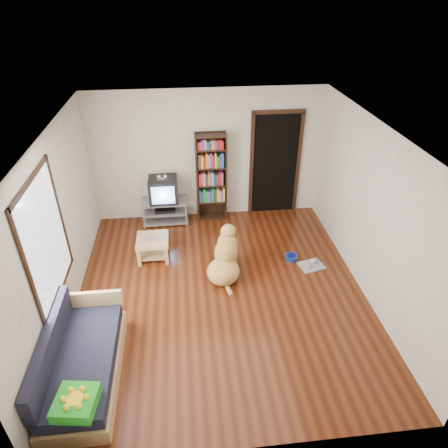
{
  "coord_description": "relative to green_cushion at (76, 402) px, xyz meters",
  "views": [
    {
      "loc": [
        -0.49,
        -4.8,
        4.3
      ],
      "look_at": [
        0.11,
        0.6,
        0.9
      ],
      "focal_mm": 32.0,
      "sensor_mm": 36.0,
      "label": 1
    }
  ],
  "objects": [
    {
      "name": "wall_left",
      "position": [
        -0.5,
        2.09,
        0.81
      ],
      "size": [
        0.0,
        5.0,
        5.0
      ],
      "primitive_type": "plane",
      "rotation": [
        1.57,
        0.0,
        1.57
      ],
      "color": "silver",
      "rests_on": "ground"
    },
    {
      "name": "bookshelf",
      "position": [
        1.8,
        4.44,
        0.51
      ],
      "size": [
        0.6,
        0.3,
        1.8
      ],
      "color": "black",
      "rests_on": "ground"
    },
    {
      "name": "wall_back",
      "position": [
        1.75,
        4.59,
        0.81
      ],
      "size": [
        4.5,
        0.0,
        4.5
      ],
      "primitive_type": "plane",
      "rotation": [
        1.57,
        0.0,
        0.0
      ],
      "color": "silver",
      "rests_on": "ground"
    },
    {
      "name": "wall_right",
      "position": [
        4.0,
        2.09,
        0.81
      ],
      "size": [
        0.0,
        5.0,
        5.0
      ],
      "primitive_type": "plane",
      "rotation": [
        1.57,
        0.0,
        -1.57
      ],
      "color": "silver",
      "rests_on": "ground"
    },
    {
      "name": "wall_front",
      "position": [
        1.75,
        -0.41,
        0.81
      ],
      "size": [
        4.5,
        0.0,
        4.5
      ],
      "primitive_type": "plane",
      "rotation": [
        -1.57,
        0.0,
        0.0
      ],
      "color": "silver",
      "rests_on": "ground"
    },
    {
      "name": "tv_stand",
      "position": [
        0.85,
        4.34,
        -0.22
      ],
      "size": [
        0.9,
        0.45,
        0.5
      ],
      "color": "#99999E",
      "rests_on": "ground"
    },
    {
      "name": "grey_rag",
      "position": [
        3.38,
        2.57,
        -0.48
      ],
      "size": [
        0.47,
        0.41,
        0.03
      ],
      "primitive_type": "cube",
      "rotation": [
        0.0,
        0.0,
        0.25
      ],
      "color": "#979797",
      "rests_on": "ground"
    },
    {
      "name": "laptop",
      "position": [
        0.65,
        3.12,
        -0.08
      ],
      "size": [
        0.3,
        0.21,
        0.02
      ],
      "primitive_type": "imported",
      "rotation": [
        0.0,
        0.0,
        0.11
      ],
      "color": "silver",
      "rests_on": "coffee_table"
    },
    {
      "name": "window",
      "position": [
        -0.48,
        1.59,
        1.01
      ],
      "size": [
        0.03,
        1.46,
        1.7
      ],
      "color": "white",
      "rests_on": "wall_left"
    },
    {
      "name": "sofa",
      "position": [
        -0.12,
        0.71,
        -0.23
      ],
      "size": [
        0.8,
        1.8,
        0.8
      ],
      "color": "tan",
      "rests_on": "ground"
    },
    {
      "name": "dog_bowl",
      "position": [
        3.08,
        2.82,
        -0.45
      ],
      "size": [
        0.22,
        0.22,
        0.08
      ],
      "primitive_type": "cylinder",
      "color": "navy",
      "rests_on": "ground"
    },
    {
      "name": "crt_tv",
      "position": [
        0.85,
        4.37,
        0.25
      ],
      "size": [
        0.55,
        0.52,
        0.58
      ],
      "color": "black",
      "rests_on": "tv_stand"
    },
    {
      "name": "doorway",
      "position": [
        3.1,
        4.57,
        0.63
      ],
      "size": [
        1.03,
        0.05,
        2.19
      ],
      "color": "black",
      "rests_on": "wall_back"
    },
    {
      "name": "dog",
      "position": [
        1.87,
        2.54,
        -0.17
      ],
      "size": [
        0.7,
        1.05,
        0.86
      ],
      "color": "gold",
      "rests_on": "ground"
    },
    {
      "name": "ceiling",
      "position": [
        1.75,
        2.09,
        2.11
      ],
      "size": [
        5.0,
        5.0,
        0.0
      ],
      "primitive_type": "plane",
      "rotation": [
        3.14,
        0.0,
        0.0
      ],
      "color": "white",
      "rests_on": "ground"
    },
    {
      "name": "green_cushion",
      "position": [
        0.0,
        0.0,
        0.0
      ],
      "size": [
        0.48,
        0.48,
        0.14
      ],
      "primitive_type": "cube",
      "rotation": [
        0.0,
        0.0,
        -0.15
      ],
      "color": "green",
      "rests_on": "sofa"
    },
    {
      "name": "ground",
      "position": [
        1.75,
        2.09,
        -0.49
      ],
      "size": [
        5.0,
        5.0,
        0.0
      ],
      "primitive_type": "plane",
      "color": "#57260E",
      "rests_on": "ground"
    },
    {
      "name": "coffee_table",
      "position": [
        0.65,
        3.15,
        -0.21
      ],
      "size": [
        0.55,
        0.55,
        0.4
      ],
      "color": "tan",
      "rests_on": "ground"
    }
  ]
}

